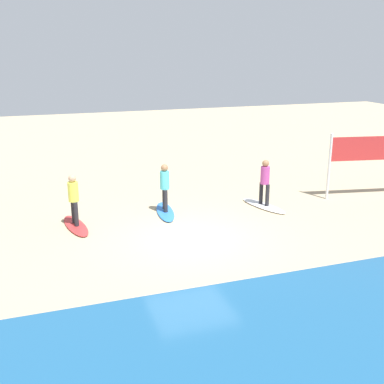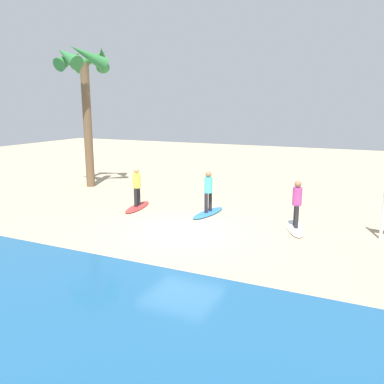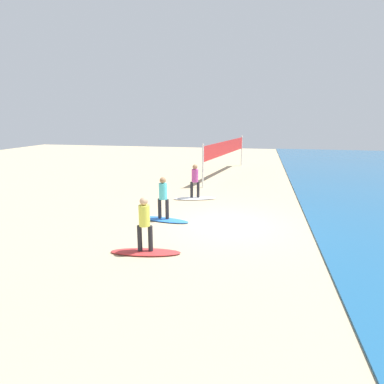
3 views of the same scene
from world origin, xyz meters
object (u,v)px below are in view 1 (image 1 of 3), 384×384
surfboard_white (264,206)px  surfboard_red (76,226)px  surfer_white (265,179)px  surfer_red (74,196)px  surfboard_blue (165,212)px  surfer_blue (165,184)px

surfboard_white → surfboard_red: (6.60, -0.15, 0.00)m
surfer_white → surfboard_red: 6.67m
surfboard_red → surfer_red: bearing=36.0°
surfboard_blue → surfboard_white: bearing=89.7°
surfer_white → surfboard_red: (6.60, -0.15, -0.99)m
surfboard_blue → surfboard_red: bearing=-74.7°
surfer_white → surfboard_blue: 3.70m
surfboard_blue → surfboard_red: 3.09m
surfer_blue → surfboard_white: bearing=171.4°
surfer_white → surfboard_white: bearing=0.0°
surfboard_white → surfboard_blue: bearing=-115.2°
surfboard_blue → surfer_blue: surfer_blue is taller
surfer_white → surfboard_blue: surfer_white is taller
surfboard_white → surfer_blue: (3.52, -0.53, 0.99)m
surfer_blue → surfboard_red: size_ratio=0.78×
surfboard_white → surfer_blue: surfer_blue is taller
surfboard_blue → surfer_red: surfer_red is taller
surfer_white → surfer_red: bearing=-1.3°
surfer_white → surfer_red: same height
surfboard_white → surfer_white: surfer_white is taller
surfer_blue → surfer_red: (3.07, 0.38, 0.00)m
surfer_white → surfboard_red: size_ratio=0.78×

